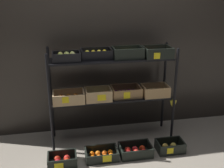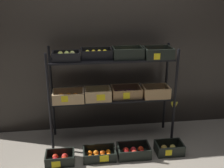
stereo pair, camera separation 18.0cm
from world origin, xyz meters
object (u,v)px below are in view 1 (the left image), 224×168
(crate_ground_center_apple_red, at_px, (135,151))
(crate_ground_apple_gold, at_px, (170,147))
(crate_ground_tangerine, at_px, (102,155))
(display_rack, at_px, (112,78))
(crate_ground_apple_red, at_px, (62,160))

(crate_ground_center_apple_red, bearing_deg, crate_ground_apple_gold, -0.29)
(crate_ground_center_apple_red, bearing_deg, crate_ground_tangerine, -179.96)
(display_rack, distance_m, crate_ground_tangerine, 0.91)
(crate_ground_tangerine, distance_m, crate_ground_center_apple_red, 0.40)
(display_rack, height_order, crate_ground_apple_gold, display_rack)
(display_rack, xyz_separation_m, crate_ground_center_apple_red, (0.21, -0.41, -0.78))
(crate_ground_apple_gold, bearing_deg, crate_ground_apple_red, -178.79)
(display_rack, height_order, crate_ground_center_apple_red, display_rack)
(crate_ground_tangerine, relative_size, crate_ground_apple_gold, 1.16)
(crate_ground_apple_red, xyz_separation_m, crate_ground_center_apple_red, (0.85, 0.03, 0.00))
(crate_ground_tangerine, xyz_separation_m, crate_ground_center_apple_red, (0.40, 0.00, 0.01))
(crate_ground_apple_red, bearing_deg, display_rack, 34.60)
(crate_ground_apple_red, relative_size, crate_ground_center_apple_red, 0.85)
(display_rack, xyz_separation_m, crate_ground_apple_red, (-0.64, -0.44, -0.78))
(display_rack, bearing_deg, crate_ground_center_apple_red, -63.50)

